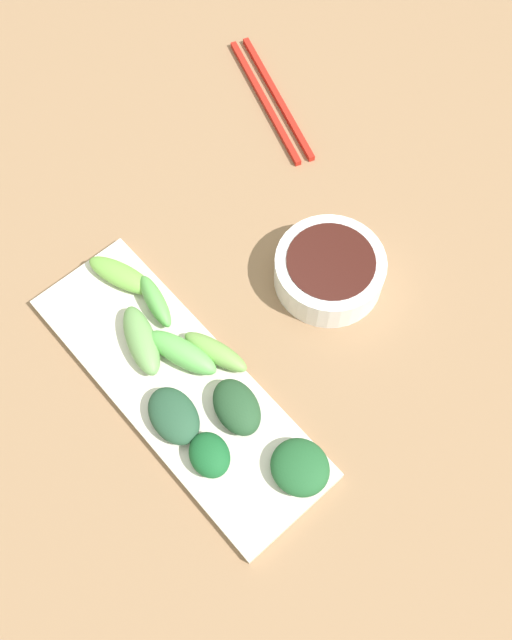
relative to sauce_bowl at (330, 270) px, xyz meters
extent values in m
cube|color=#906D4D|center=(0.15, -0.04, -0.03)|extent=(2.10, 2.10, 0.02)
cylinder|color=white|center=(0.00, 0.00, 0.00)|extent=(0.13, 0.13, 0.04)
cylinder|color=#3A1611|center=(0.00, 0.00, 0.01)|extent=(0.10, 0.10, 0.03)
cube|color=silver|center=(0.22, -0.01, -0.02)|extent=(0.13, 0.38, 0.01)
ellipsoid|color=#20572C|center=(0.18, 0.15, 0.00)|extent=(0.06, 0.06, 0.03)
ellipsoid|color=#64BC56|center=(0.20, -0.03, 0.00)|extent=(0.05, 0.09, 0.03)
ellipsoid|color=#244A2A|center=(0.19, 0.06, 0.00)|extent=(0.06, 0.08, 0.03)
ellipsoid|color=#6C9F56|center=(0.22, -0.07, 0.00)|extent=(0.06, 0.09, 0.03)
ellipsoid|color=#264E34|center=(0.25, 0.02, 0.00)|extent=(0.06, 0.08, 0.03)
ellipsoid|color=#5CAD4E|center=(0.18, -0.10, 0.00)|extent=(0.04, 0.08, 0.03)
ellipsoid|color=#73B347|center=(0.19, -0.16, 0.00)|extent=(0.06, 0.09, 0.02)
ellipsoid|color=#185A2B|center=(0.25, 0.08, 0.00)|extent=(0.05, 0.06, 0.03)
ellipsoid|color=#75A84E|center=(0.17, -0.01, 0.00)|extent=(0.05, 0.08, 0.02)
cube|color=red|center=(-0.15, -0.25, -0.02)|extent=(0.08, 0.22, 0.01)
cube|color=red|center=(-0.13, -0.26, -0.02)|extent=(0.08, 0.22, 0.01)
camera|label=1|loc=(0.34, 0.25, 0.71)|focal=39.78mm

